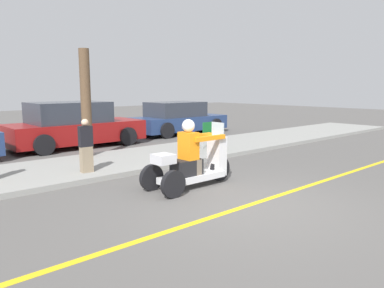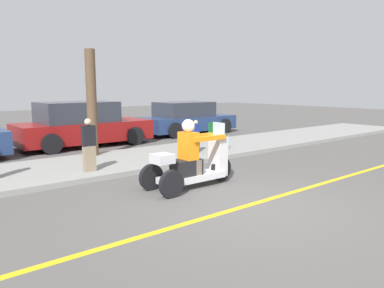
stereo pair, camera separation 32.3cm
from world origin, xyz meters
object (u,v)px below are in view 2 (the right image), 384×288
Objects in this scene: tree_trunk at (92,103)px; folding_chair_curbside at (216,132)px; motorcycle_trike at (193,163)px; spectator_near_curb at (89,146)px; spectator_mid_group at (196,137)px; parked_car_lot_left at (187,119)px; parked_car_lot_right at (82,125)px.

folding_chair_curbside is at bearing -21.13° from tree_trunk.
motorcycle_trike is 2.56m from spectator_near_curb.
spectator_mid_group is (2.23, 2.57, 0.08)m from motorcycle_trike.
spectator_near_curb is 4.46m from folding_chair_curbside.
spectator_mid_group is 3.49m from spectator_near_curb.
parked_car_lot_left is 4.95m from parked_car_lot_right.
tree_trunk is (-3.49, 1.35, 0.97)m from folding_chair_curbside.
spectator_near_curb is 4.66m from parked_car_lot_right.
parked_car_lot_right is (-4.93, -0.38, 0.06)m from parked_car_lot_left.
spectator_mid_group is 0.79× the size of spectator_near_curb.
folding_chair_curbside is at bearing 6.26° from spectator_near_curb.
folding_chair_curbside is 4.77m from parked_car_lot_left.
parked_car_lot_right reaches higher than parked_car_lot_left.
motorcycle_trike is 4.18m from folding_chair_curbside.
parked_car_lot_right is at bearing 73.47° from tree_trunk.
motorcycle_trike reaches higher than spectator_mid_group.
tree_trunk is at bearing 158.87° from folding_chair_curbside.
spectator_near_curb is at bearing -117.13° from tree_trunk.
spectator_near_curb is at bearing -144.49° from parked_car_lot_left.
tree_trunk reaches higher than spectator_near_curb.
parked_car_lot_right is at bearing 68.80° from spectator_near_curb.
parked_car_lot_right is at bearing -175.58° from parked_car_lot_left.
tree_trunk is at bearing -106.53° from parked_car_lot_right.
motorcycle_trike is 1.74× the size of spectator_near_curb.
spectator_mid_group is 5.39m from parked_car_lot_left.
motorcycle_trike is 4.21m from tree_trunk.
folding_chair_curbside is 4.73m from parked_car_lot_right.
parked_car_lot_right is (-2.74, 3.85, 0.10)m from folding_chair_curbside.
motorcycle_trike is 0.47× the size of parked_car_lot_right.
motorcycle_trike reaches higher than spectator_near_curb.
motorcycle_trike is at bearing -60.77° from spectator_near_curb.
parked_car_lot_left is 1.44× the size of tree_trunk.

